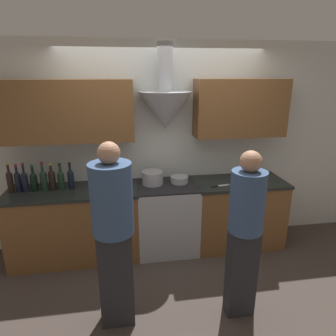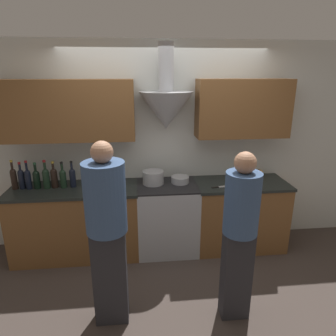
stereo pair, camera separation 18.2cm
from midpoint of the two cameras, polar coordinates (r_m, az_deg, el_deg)
The scene contains 19 objects.
ground_plane at distance 3.85m, azimuth 1.76°, elevation -17.53°, with size 12.00×12.00×0.00m, color #423833.
wall_back at distance 3.78m, azimuth -0.20°, elevation 6.62°, with size 8.40×0.64×2.60m.
counter_left at distance 3.93m, azimuth -15.70°, elevation -9.80°, with size 1.54×0.62×0.90m.
counter_right at distance 4.10m, azimuth 14.59°, elevation -8.49°, with size 1.16×0.62×0.90m.
stove_range at distance 3.89m, azimuth 1.21°, elevation -9.34°, with size 0.75×0.60×0.90m.
wine_bottle_0 at distance 3.92m, azimuth -26.15°, elevation -1.66°, with size 0.07×0.07×0.36m.
wine_bottle_1 at distance 3.91m, azimuth -24.97°, elevation -1.74°, with size 0.07×0.07×0.33m.
wine_bottle_2 at distance 3.86m, azimuth -23.91°, elevation -1.77°, with size 0.07×0.07×0.35m.
wine_bottle_3 at distance 3.85m, azimuth -22.53°, elevation -1.83°, with size 0.08×0.08×0.32m.
wine_bottle_4 at distance 3.80m, azimuth -20.96°, elevation -1.66°, with size 0.08×0.08×0.35m.
wine_bottle_5 at distance 3.79m, azimuth -19.59°, elevation -1.61°, with size 0.08×0.08×0.33m.
wine_bottle_6 at distance 3.77m, azimuth -18.09°, elevation -1.73°, with size 0.08×0.08×0.32m.
wine_bottle_7 at distance 3.76m, azimuth -16.42°, elevation -1.58°, with size 0.07×0.07×0.32m.
stock_pot at distance 3.71m, azimuth -1.43°, elevation -1.81°, with size 0.26×0.26×0.17m.
mixing_bowl at distance 3.77m, azimuth 3.70°, elevation -2.23°, with size 0.22×0.22×0.08m.
orange_fruit at distance 4.22m, azimuth 18.26°, elevation -0.88°, with size 0.08×0.08×0.08m.
chefs_knife at distance 3.70m, azimuth 11.46°, elevation -3.53°, with size 0.24×0.07×0.01m.
person_foreground_left at distance 2.64m, azimuth -9.55°, elevation -11.36°, with size 0.35×0.35×1.71m.
person_foreground_right at distance 2.77m, azimuth 15.37°, elevation -11.52°, with size 0.30×0.30×1.61m.
Camera 2 is at (-0.34, -3.12, 2.22)m, focal length 32.00 mm.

